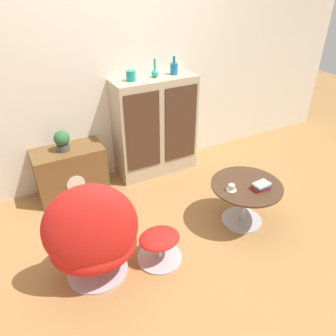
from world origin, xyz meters
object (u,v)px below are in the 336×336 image
Objects in this scene: ottoman at (159,243)px; vase_inner_left at (155,72)px; teacup at (231,188)px; potted_plant at (62,140)px; vase_inner_right at (174,68)px; coffee_table at (245,196)px; egg_chair at (93,237)px; vase_leftmost at (131,76)px; sideboard at (155,127)px; book_stack at (261,186)px; tv_console at (71,172)px.

ottoman is 1.83m from vase_inner_left.
potted_plant is at bearing 133.02° from teacup.
coffee_table is at bearing -87.01° from vase_inner_right.
vase_leftmost is at bearing 54.86° from egg_chair.
vase_inner_left is (-0.30, 1.30, 0.91)m from coffee_table.
sideboard is 5.89× the size of vase_inner_left.
teacup is at bearing 3.98° from ottoman.
sideboard is 10.89× the size of vase_leftmost.
book_stack reaches higher than teacup.
sideboard is 1.24× the size of egg_chair.
tv_console is at bearing 84.12° from egg_chair.
coffee_table is 3.41× the size of vase_inner_right.
ottoman is 1.96× the size of vase_inner_left.
tv_console is 2.01m from book_stack.
tv_console is 1.40m from ottoman.
vase_inner_right is at bearing 92.99° from coffee_table.
teacup is at bearing -84.84° from vase_inner_left.
teacup is at bearing -47.67° from tv_console.
book_stack is at bearing -84.56° from vase_inner_right.
vase_inner_right reaches higher than egg_chair.
potted_plant is at bearing -179.40° from vase_inner_left.
vase_inner_right is 0.91× the size of potted_plant.
vase_inner_left is (1.06, 0.01, 0.94)m from tv_console.
potted_plant is at bearing 85.42° from egg_chair.
potted_plant is (0.10, 1.28, 0.24)m from egg_chair.
vase_inner_right reaches higher than book_stack.
vase_leftmost is (-0.27, 0.00, 0.64)m from sideboard.
vase_inner_right is 2.06× the size of teacup.
ottoman is (0.40, -1.34, -0.10)m from tv_console.
sideboard is 1.73× the size of coffee_table.
ottoman is at bearing -176.02° from teacup.
egg_chair is 1.30m from teacup.
teacup is 0.57× the size of book_stack.
vase_inner_left reaches higher than potted_plant.
book_stack is (1.43, -1.40, 0.19)m from tv_console.
coffee_table is at bearing -76.86° from vase_inner_left.
vase_inner_left is at bearing 103.14° from coffee_table.
coffee_table is 4.03× the size of book_stack.
vase_leftmost is at bearing 180.00° from vase_inner_right.
potted_plant is at bearing -179.19° from vase_leftmost.
book_stack is (1.45, -1.40, -0.20)m from potted_plant.
coffee_table is at bearing -76.35° from sideboard.
teacup is (-0.12, -1.30, -0.77)m from vase_inner_right.
sideboard reaches higher than egg_chair.
coffee_table is 0.21m from book_stack.
potted_plant reaches higher than tv_console.
tv_console is 1.22m from vase_leftmost.
vase_inner_left is 1.51m from teacup.
vase_leftmost is at bearing 179.18° from sideboard.
egg_chair is at bearing -125.14° from vase_leftmost.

